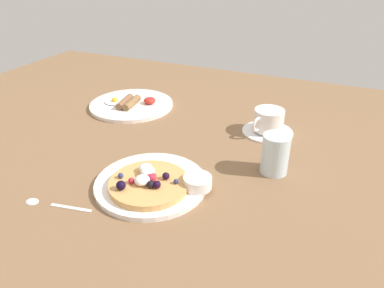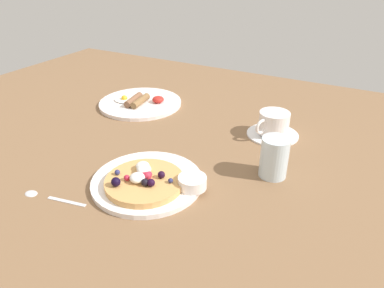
{
  "view_description": "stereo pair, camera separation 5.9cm",
  "coord_description": "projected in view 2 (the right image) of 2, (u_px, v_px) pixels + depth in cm",
  "views": [
    {
      "loc": [
        33.39,
        -65.94,
        44.54
      ],
      "look_at": [
        3.5,
        1.77,
        4.0
      ],
      "focal_mm": 33.19,
      "sensor_mm": 36.0,
      "label": 1
    },
    {
      "loc": [
        38.72,
        -63.33,
        44.54
      ],
      "look_at": [
        3.5,
        1.77,
        4.0
      ],
      "focal_mm": 33.19,
      "sensor_mm": 36.0,
      "label": 2
    }
  ],
  "objects": [
    {
      "name": "coffee_cup",
      "position": [
        274.0,
        122.0,
        0.95
      ],
      "size": [
        8.16,
        10.81,
        5.89
      ],
      "color": "white",
      "rests_on": "coffee_saucer"
    },
    {
      "name": "water_glass",
      "position": [
        274.0,
        157.0,
        0.78
      ],
      "size": [
        6.19,
        6.19,
        9.23
      ],
      "primitive_type": "cylinder",
      "color": "silver",
      "rests_on": "ground_plane"
    },
    {
      "name": "syrup_ramekin",
      "position": [
        192.0,
        182.0,
        0.73
      ],
      "size": [
        5.98,
        5.98,
        2.53
      ],
      "color": "white",
      "rests_on": "pancake_plate"
    },
    {
      "name": "ground_plane",
      "position": [
        176.0,
        163.0,
        0.87
      ],
      "size": [
        192.27,
        147.46,
        3.0
      ],
      "primitive_type": "cube",
      "color": "brown"
    },
    {
      "name": "teaspoon",
      "position": [
        43.0,
        196.0,
        0.73
      ],
      "size": [
        14.37,
        3.81,
        0.6
      ],
      "color": "silver",
      "rests_on": "ground_plane"
    },
    {
      "name": "coffee_saucer",
      "position": [
        273.0,
        134.0,
        0.97
      ],
      "size": [
        13.97,
        13.97,
        0.89
      ],
      "primitive_type": "cylinder",
      "color": "white",
      "rests_on": "ground_plane"
    },
    {
      "name": "breakfast_plate",
      "position": [
        140.0,
        103.0,
        1.16
      ],
      "size": [
        26.63,
        26.63,
        1.13
      ],
      "primitive_type": "cylinder",
      "color": "white",
      "rests_on": "ground_plane"
    },
    {
      "name": "fried_breakfast",
      "position": [
        138.0,
        100.0,
        1.14
      ],
      "size": [
        15.93,
        10.78,
        2.39
      ],
      "color": "brown",
      "rests_on": "breakfast_plate"
    },
    {
      "name": "pancake_plate",
      "position": [
        148.0,
        182.0,
        0.77
      ],
      "size": [
        24.04,
        24.04,
        1.14
      ],
      "primitive_type": "cylinder",
      "color": "white",
      "rests_on": "ground_plane"
    },
    {
      "name": "pancake_with_berries",
      "position": [
        144.0,
        180.0,
        0.74
      ],
      "size": [
        16.72,
        16.72,
        3.3
      ],
      "color": "tan",
      "rests_on": "pancake_plate"
    }
  ]
}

